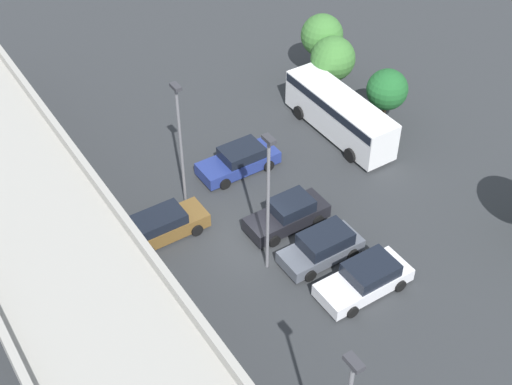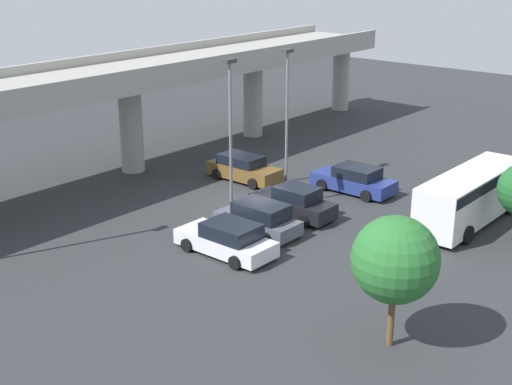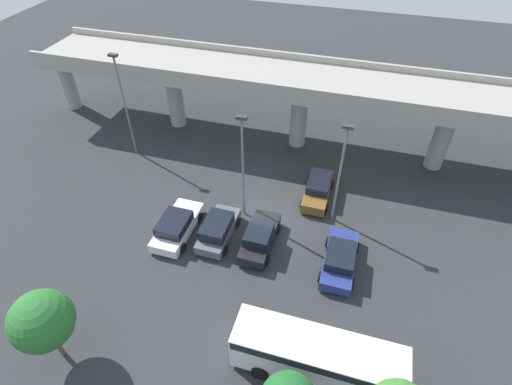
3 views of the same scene
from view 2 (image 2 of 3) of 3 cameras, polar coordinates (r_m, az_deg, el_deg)
ground_plane at (r=38.73m, az=0.17°, el=-1.18°), size 99.79×99.79×0.00m
highway_overpass at (r=44.36m, az=-10.16°, el=8.51°), size 47.99×6.29×7.00m
parked_car_0 at (r=32.74m, az=-2.31°, el=-3.75°), size 2.26×4.82×1.56m
parked_car_1 at (r=35.01m, az=0.22°, el=-2.11°), size 2.10×4.34×1.60m
parked_car_2 at (r=37.22m, az=3.03°, el=-0.82°), size 2.05×4.58×1.66m
parked_car_3 at (r=42.93m, az=-1.00°, el=1.94°), size 2.03×4.65×1.56m
parked_car_4 at (r=41.28m, az=7.86°, el=1.01°), size 2.16×4.83×1.55m
shuttle_bus at (r=37.67m, az=16.83°, el=-0.04°), size 8.46×2.53×2.68m
lamp_post_near_aisle at (r=41.72m, az=2.49°, el=6.94°), size 0.70×0.35×7.91m
lamp_post_mid_lot at (r=36.22m, az=-2.06°, el=5.29°), size 0.70×0.35×8.19m
tree_front_left at (r=24.86m, az=11.08°, el=-5.31°), size 3.07×3.07×4.86m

